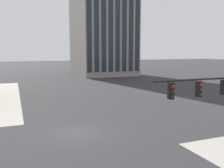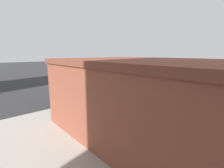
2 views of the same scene
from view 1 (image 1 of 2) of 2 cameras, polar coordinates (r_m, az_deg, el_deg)
ground_plane at (r=20.44m, az=-7.73°, el=-11.14°), size 320.00×320.00×0.00m
traffic_signal_main at (r=16.57m, az=24.42°, el=-3.13°), size 6.87×2.09×5.68m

